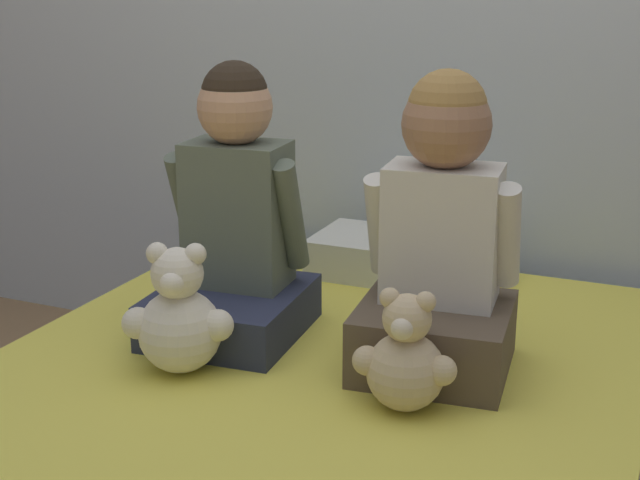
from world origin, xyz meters
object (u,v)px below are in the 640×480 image
(child_on_right, at_px, (440,242))
(pillow_at_headboard, at_px, (406,258))
(child_on_left, at_px, (235,223))
(teddy_bear_held_by_right_child, at_px, (406,360))
(teddy_bear_held_by_left_child, at_px, (179,318))

(child_on_right, distance_m, pillow_at_headboard, 0.63)
(child_on_left, bearing_deg, teddy_bear_held_by_right_child, -29.32)
(teddy_bear_held_by_left_child, xyz_separation_m, pillow_at_headboard, (0.25, 0.79, -0.07))
(teddy_bear_held_by_right_child, relative_size, pillow_at_headboard, 0.48)
(child_on_right, relative_size, teddy_bear_held_by_right_child, 2.59)
(teddy_bear_held_by_right_child, distance_m, pillow_at_headboard, 0.81)
(child_on_right, xyz_separation_m, teddy_bear_held_by_left_child, (-0.50, -0.26, -0.16))
(child_on_left, height_order, child_on_right, child_on_right)
(teddy_bear_held_by_right_child, bearing_deg, teddy_bear_held_by_left_child, 177.42)
(child_on_right, xyz_separation_m, teddy_bear_held_by_right_child, (0.00, -0.23, -0.18))
(child_on_right, bearing_deg, child_on_left, 173.62)
(teddy_bear_held_by_right_child, bearing_deg, pillow_at_headboard, 102.48)
(teddy_bear_held_by_left_child, xyz_separation_m, teddy_bear_held_by_right_child, (0.50, 0.03, -0.02))
(child_on_right, bearing_deg, teddy_bear_held_by_left_child, -158.62)
(teddy_bear_held_by_left_child, relative_size, pillow_at_headboard, 0.55)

